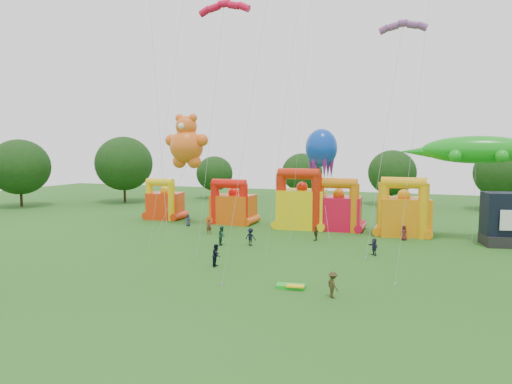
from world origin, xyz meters
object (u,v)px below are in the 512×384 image
(gecko_kite, at_px, (476,155))
(octopus_kite, at_px, (324,185))
(spectator_4, at_px, (316,234))
(teddy_bear_kite, at_px, (183,157))
(spectator_0, at_px, (188,220))
(bouncy_castle_0, at_px, (165,203))
(bouncy_castle_2, at_px, (301,206))

(gecko_kite, xyz_separation_m, octopus_kite, (-16.51, 1.65, -3.79))
(gecko_kite, xyz_separation_m, spectator_4, (-15.74, -5.73, -8.42))
(teddy_bear_kite, bearing_deg, octopus_kite, 13.67)
(octopus_kite, bearing_deg, gecko_kite, -5.69)
(gecko_kite, relative_size, octopus_kite, 1.15)
(spectator_0, height_order, spectator_4, spectator_0)
(bouncy_castle_0, relative_size, spectator_4, 3.78)
(bouncy_castle_0, relative_size, spectator_0, 3.75)
(gecko_kite, bearing_deg, spectator_0, -176.03)
(bouncy_castle_0, height_order, spectator_4, bouncy_castle_0)
(octopus_kite, xyz_separation_m, spectator_4, (0.77, -7.38, -4.63))
(bouncy_castle_0, xyz_separation_m, spectator_4, (23.36, -7.82, -1.44))
(gecko_kite, bearing_deg, bouncy_castle_0, 176.95)
(bouncy_castle_0, relative_size, gecko_kite, 0.40)
(spectator_4, bearing_deg, bouncy_castle_2, -134.21)
(spectator_0, distance_m, spectator_4, 17.63)
(bouncy_castle_2, bearing_deg, spectator_4, -63.87)
(bouncy_castle_0, xyz_separation_m, teddy_bear_kite, (5.61, -4.57, 6.62))
(bouncy_castle_0, height_order, spectator_0, bouncy_castle_0)
(bouncy_castle_0, height_order, bouncy_castle_2, bouncy_castle_2)
(teddy_bear_kite, height_order, spectator_0, teddy_bear_kite)
(bouncy_castle_2, relative_size, spectator_0, 4.87)
(bouncy_castle_0, bearing_deg, bouncy_castle_2, -2.19)
(bouncy_castle_2, xyz_separation_m, spectator_0, (-13.83, -3.62, -2.05))
(gecko_kite, height_order, spectator_4, gecko_kite)
(octopus_kite, bearing_deg, bouncy_castle_2, -173.24)
(teddy_bear_kite, distance_m, spectator_4, 19.77)
(bouncy_castle_2, height_order, spectator_0, bouncy_castle_2)
(octopus_kite, relative_size, spectator_4, 8.17)
(bouncy_castle_0, height_order, octopus_kite, octopus_kite)
(bouncy_castle_2, bearing_deg, gecko_kite, -3.95)
(gecko_kite, relative_size, spectator_0, 9.33)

